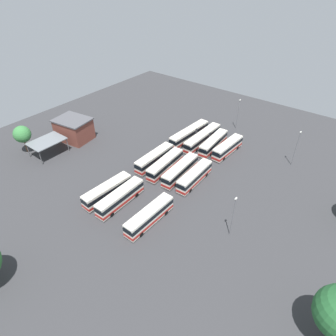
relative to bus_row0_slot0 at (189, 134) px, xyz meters
The scene contains 22 objects.
ground_plane 16.88m from the bus_row0_slot0, 21.32° to the left, with size 110.85×110.85×0.00m, color #333335.
bus_row0_slot0 is the anchor object (origin of this frame).
bus_row0_slot1 4.19m from the bus_row0_slot0, 95.01° to the left, with size 14.97×2.59×3.46m.
bus_row0_slot2 7.94m from the bus_row0_slot0, 88.87° to the left, with size 12.22×3.27×3.46m.
bus_row0_slot3 12.04m from the bus_row0_slot0, 90.83° to the left, with size 11.33×3.00×3.46m.
bus_row1_slot0 15.50m from the bus_row0_slot0, ahead, with size 12.25×2.61×3.46m.
bus_row1_slot1 16.46m from the bus_row0_slot0, 13.86° to the left, with size 12.31×3.31×3.46m.
bus_row1_slot2 17.64m from the bus_row0_slot0, 27.62° to the left, with size 12.27×3.11×3.46m.
bus_row1_slot3 19.63m from the bus_row0_slot0, 38.05° to the left, with size 11.53×2.83×3.46m.
bus_row2_slot0 31.22m from the bus_row0_slot0, ahead, with size 11.90×3.15×3.46m.
bus_row2_slot1 31.30m from the bus_row0_slot0, ahead, with size 12.05×2.68×3.46m.
bus_row2_slot3 33.60m from the bus_row0_slot0, 21.32° to the left, with size 11.84×2.69×3.46m.
depot_building 32.50m from the bus_row0_slot0, 52.61° to the right, with size 8.75×10.40×6.20m.
maintenance_shelter 38.12m from the bus_row0_slot0, 40.52° to the right, with size 8.64×6.14×4.02m.
lamp_post_far_corner 16.31m from the bus_row0_slot0, 152.31° to the left, with size 0.56×0.28×9.24m.
lamp_post_mid_lot 28.06m from the bus_row0_slot0, 101.26° to the left, with size 0.56×0.28×9.41m.
lamp_post_by_building 35.79m from the bus_row0_slot0, 46.98° to the left, with size 0.56×0.28×9.10m.
tree_north_edge 44.31m from the bus_row0_slot0, 43.77° to the right, with size 4.41×4.41×7.47m.
puddle_centre_drain 2.87m from the bus_row0_slot0, 77.66° to the left, with size 2.83×2.83×0.01m, color black.
puddle_front_lane 3.40m from the bus_row0_slot0, 117.61° to the right, with size 2.55×2.55×0.01m, color black.
puddle_near_shelter 34.45m from the bus_row0_slot0, ahead, with size 2.61×2.61×0.01m, color black.
puddle_between_rows 17.10m from the bus_row0_slot0, 10.34° to the right, with size 1.54×1.54×0.01m, color black.
Camera 1 is at (45.21, 33.75, 42.52)m, focal length 31.30 mm.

